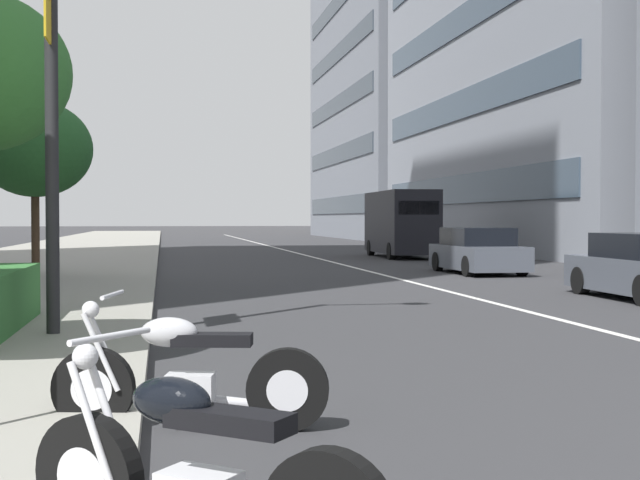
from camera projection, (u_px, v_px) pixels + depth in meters
name	position (u px, v px, depth m)	size (l,w,h in m)	color
sidewalk_right_plaza	(46.00, 262.00, 32.71)	(160.00, 8.36, 0.15)	gray
lane_centre_stripe	(309.00, 256.00, 39.60)	(110.00, 0.16, 0.01)	silver
motorcycle_by_sign_pole	(196.00, 477.00, 4.28)	(1.41, 1.73, 1.11)	black
motorcycle_mid_row	(187.00, 378.00, 6.97)	(0.72, 2.22, 1.11)	black
car_following_behind	(478.00, 252.00, 27.02)	(4.29, 1.92, 1.43)	#4C515B
delivery_van_ahead	(401.00, 222.00, 38.18)	(6.26, 2.26, 2.91)	black
street_tree_by_lamp_post	(35.00, 149.00, 23.47)	(3.09, 3.09, 4.78)	#473323
office_tower_mid_left	(445.00, 36.00, 78.01)	(28.92, 19.78, 36.48)	slate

